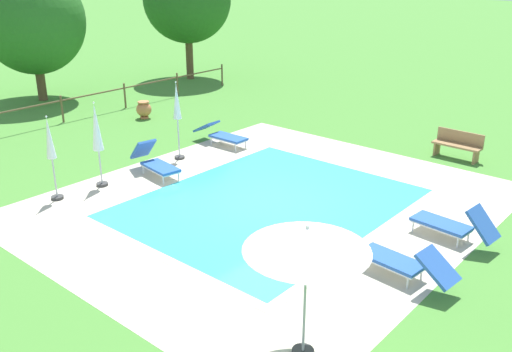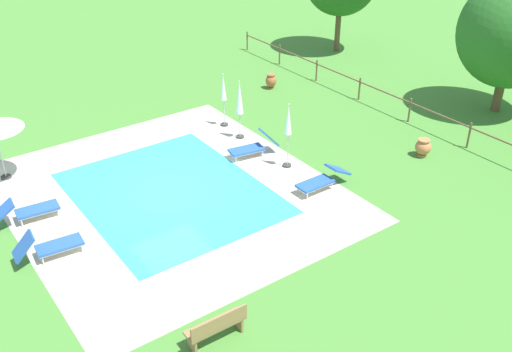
{
  "view_description": "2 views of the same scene",
  "coord_description": "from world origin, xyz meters",
  "px_view_note": "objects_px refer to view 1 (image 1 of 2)",
  "views": [
    {
      "loc": [
        -10.37,
        -8.44,
        5.95
      ],
      "look_at": [
        0.08,
        0.5,
        0.6
      ],
      "focal_mm": 39.49,
      "sensor_mm": 36.0,
      "label": 1
    },
    {
      "loc": [
        15.36,
        -7.49,
        10.4
      ],
      "look_at": [
        1.86,
        2.22,
        0.78
      ],
      "focal_mm": 41.22,
      "sensor_mm": 36.0,
      "label": 2
    }
  ],
  "objects_px": {
    "patio_umbrella_closed_row_centre": "(50,146)",
    "tree_centre": "(32,20)",
    "patio_umbrella_closed_row_west": "(177,108)",
    "sun_lounger_north_far": "(222,134)",
    "wooden_bench_lawn_side": "(458,144)",
    "sun_lounger_north_mid": "(404,262)",
    "patio_umbrella_open_foreground": "(307,240)",
    "sun_lounger_north_end": "(453,224)",
    "patio_umbrella_closed_row_mid_west": "(97,131)",
    "terracotta_urn_by_tree": "(144,109)",
    "sun_lounger_north_near_steps": "(155,162)"
  },
  "relations": [
    {
      "from": "patio_umbrella_closed_row_centre",
      "to": "tree_centre",
      "type": "distance_m",
      "value": 12.06
    },
    {
      "from": "patio_umbrella_closed_row_west",
      "to": "tree_centre",
      "type": "distance_m",
      "value": 10.78
    },
    {
      "from": "sun_lounger_north_far",
      "to": "wooden_bench_lawn_side",
      "type": "xyz_separation_m",
      "value": [
        3.83,
        -6.63,
        0.11
      ]
    },
    {
      "from": "sun_lounger_north_mid",
      "to": "wooden_bench_lawn_side",
      "type": "distance_m",
      "value": 7.99
    },
    {
      "from": "patio_umbrella_closed_row_centre",
      "to": "patio_umbrella_open_foreground",
      "type": "bearing_deg",
      "value": -95.56
    },
    {
      "from": "sun_lounger_north_end",
      "to": "tree_centre",
      "type": "xyz_separation_m",
      "value": [
        1.13,
        19.31,
        3.08
      ]
    },
    {
      "from": "patio_umbrella_open_foreground",
      "to": "patio_umbrella_closed_row_mid_west",
      "type": "height_order",
      "value": "patio_umbrella_closed_row_mid_west"
    },
    {
      "from": "sun_lounger_north_mid",
      "to": "sun_lounger_north_end",
      "type": "distance_m",
      "value": 2.22
    },
    {
      "from": "sun_lounger_north_mid",
      "to": "terracotta_urn_by_tree",
      "type": "height_order",
      "value": "sun_lounger_north_mid"
    },
    {
      "from": "sun_lounger_north_far",
      "to": "tree_centre",
      "type": "height_order",
      "value": "tree_centre"
    },
    {
      "from": "sun_lounger_north_near_steps",
      "to": "sun_lounger_north_far",
      "type": "distance_m",
      "value": 3.35
    },
    {
      "from": "wooden_bench_lawn_side",
      "to": "patio_umbrella_closed_row_west",
      "type": "bearing_deg",
      "value": 130.78
    },
    {
      "from": "sun_lounger_north_near_steps",
      "to": "wooden_bench_lawn_side",
      "type": "bearing_deg",
      "value": -40.66
    },
    {
      "from": "sun_lounger_north_mid",
      "to": "patio_umbrella_closed_row_west",
      "type": "bearing_deg",
      "value": 77.21
    },
    {
      "from": "sun_lounger_north_near_steps",
      "to": "patio_umbrella_closed_row_mid_west",
      "type": "xyz_separation_m",
      "value": [
        -1.55,
        0.47,
        1.19
      ]
    },
    {
      "from": "patio_umbrella_closed_row_centre",
      "to": "tree_centre",
      "type": "height_order",
      "value": "tree_centre"
    },
    {
      "from": "patio_umbrella_open_foreground",
      "to": "patio_umbrella_closed_row_mid_west",
      "type": "xyz_separation_m",
      "value": [
        2.16,
        8.5,
        -0.49
      ]
    },
    {
      "from": "sun_lounger_north_mid",
      "to": "patio_umbrella_closed_row_centre",
      "type": "xyz_separation_m",
      "value": [
        -2.29,
        8.77,
        1.11
      ]
    },
    {
      "from": "sun_lounger_north_far",
      "to": "patio_umbrella_open_foreground",
      "type": "height_order",
      "value": "patio_umbrella_open_foreground"
    },
    {
      "from": "patio_umbrella_closed_row_centre",
      "to": "wooden_bench_lawn_side",
      "type": "height_order",
      "value": "patio_umbrella_closed_row_centre"
    },
    {
      "from": "sun_lounger_north_mid",
      "to": "patio_umbrella_open_foreground",
      "type": "distance_m",
      "value": 3.56
    },
    {
      "from": "patio_umbrella_closed_row_mid_west",
      "to": "tree_centre",
      "type": "relative_size",
      "value": 0.41
    },
    {
      "from": "patio_umbrella_closed_row_mid_west",
      "to": "terracotta_urn_by_tree",
      "type": "distance_m",
      "value": 7.15
    },
    {
      "from": "wooden_bench_lawn_side",
      "to": "patio_umbrella_closed_row_centre",
      "type": "bearing_deg",
      "value": 146.13
    },
    {
      "from": "patio_umbrella_open_foreground",
      "to": "tree_centre",
      "type": "xyz_separation_m",
      "value": [
        6.48,
        19.09,
        1.41
      ]
    },
    {
      "from": "sun_lounger_north_mid",
      "to": "wooden_bench_lawn_side",
      "type": "relative_size",
      "value": 1.36
    },
    {
      "from": "sun_lounger_north_near_steps",
      "to": "sun_lounger_north_end",
      "type": "distance_m",
      "value": 8.42
    },
    {
      "from": "sun_lounger_north_end",
      "to": "patio_umbrella_closed_row_centre",
      "type": "xyz_separation_m",
      "value": [
        -4.51,
        8.84,
        1.09
      ]
    },
    {
      "from": "sun_lounger_north_far",
      "to": "sun_lounger_north_end",
      "type": "xyz_separation_m",
      "value": [
        -1.67,
        -8.75,
        0.03
      ]
    },
    {
      "from": "sun_lounger_north_mid",
      "to": "terracotta_urn_by_tree",
      "type": "bearing_deg",
      "value": 72.1
    },
    {
      "from": "sun_lounger_north_end",
      "to": "patio_umbrella_closed_row_mid_west",
      "type": "distance_m",
      "value": 9.36
    },
    {
      "from": "sun_lounger_north_far",
      "to": "tree_centre",
      "type": "relative_size",
      "value": 0.36
    },
    {
      "from": "sun_lounger_north_end",
      "to": "patio_umbrella_closed_row_centre",
      "type": "height_order",
      "value": "patio_umbrella_closed_row_centre"
    },
    {
      "from": "patio_umbrella_open_foreground",
      "to": "wooden_bench_lawn_side",
      "type": "bearing_deg",
      "value": 9.9
    },
    {
      "from": "sun_lounger_north_near_steps",
      "to": "sun_lounger_north_mid",
      "type": "height_order",
      "value": "sun_lounger_north_near_steps"
    },
    {
      "from": "sun_lounger_north_near_steps",
      "to": "tree_centre",
      "type": "xyz_separation_m",
      "value": [
        2.78,
        11.06,
        3.08
      ]
    },
    {
      "from": "sun_lounger_north_near_steps",
      "to": "patio_umbrella_closed_row_west",
      "type": "relative_size",
      "value": 0.8
    },
    {
      "from": "sun_lounger_north_far",
      "to": "sun_lounger_north_end",
      "type": "bearing_deg",
      "value": -100.81
    },
    {
      "from": "sun_lounger_north_end",
      "to": "terracotta_urn_by_tree",
      "type": "bearing_deg",
      "value": 81.15
    },
    {
      "from": "sun_lounger_north_near_steps",
      "to": "tree_centre",
      "type": "distance_m",
      "value": 11.81
    },
    {
      "from": "sun_lounger_north_mid",
      "to": "sun_lounger_north_far",
      "type": "bearing_deg",
      "value": 65.86
    },
    {
      "from": "wooden_bench_lawn_side",
      "to": "patio_umbrella_open_foreground",
      "type": "bearing_deg",
      "value": -170.1
    },
    {
      "from": "sun_lounger_north_far",
      "to": "tree_centre",
      "type": "xyz_separation_m",
      "value": [
        -0.54,
        10.56,
        3.11
      ]
    },
    {
      "from": "sun_lounger_north_end",
      "to": "patio_umbrella_open_foreground",
      "type": "relative_size",
      "value": 0.84
    },
    {
      "from": "sun_lounger_north_near_steps",
      "to": "terracotta_urn_by_tree",
      "type": "height_order",
      "value": "sun_lounger_north_near_steps"
    },
    {
      "from": "wooden_bench_lawn_side",
      "to": "terracotta_urn_by_tree",
      "type": "bearing_deg",
      "value": 106.82
    },
    {
      "from": "sun_lounger_north_far",
      "to": "wooden_bench_lawn_side",
      "type": "bearing_deg",
      "value": -60.01
    },
    {
      "from": "patio_umbrella_closed_row_west",
      "to": "terracotta_urn_by_tree",
      "type": "bearing_deg",
      "value": 63.25
    },
    {
      "from": "sun_lounger_north_near_steps",
      "to": "patio_umbrella_closed_row_west",
      "type": "height_order",
      "value": "patio_umbrella_closed_row_west"
    },
    {
      "from": "sun_lounger_north_far",
      "to": "patio_umbrella_closed_row_west",
      "type": "relative_size",
      "value": 0.84
    }
  ]
}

